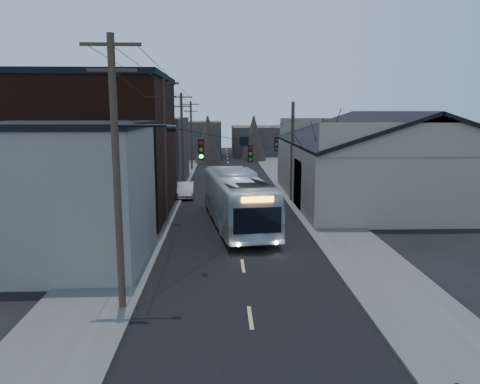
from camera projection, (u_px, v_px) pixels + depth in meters
name	position (u px, v px, depth m)	size (l,w,h in m)	color
ground	(254.00, 344.00, 15.74)	(160.00, 160.00, 0.00)	black
road_surface	(232.00, 192.00, 45.27)	(9.00, 110.00, 0.02)	black
sidewalk_left	(165.00, 192.00, 45.00)	(4.00, 110.00, 0.12)	#474744
sidewalk_right	(299.00, 191.00, 45.52)	(4.00, 110.00, 0.12)	#474744
building_clapboard	(65.00, 196.00, 23.64)	(8.00, 8.00, 7.00)	gray
building_brick	(99.00, 149.00, 34.17)	(10.00, 12.00, 10.00)	black
building_left_far	(143.00, 151.00, 50.20)	(9.00, 14.00, 7.00)	#312D27
warehouse	(384.00, 170.00, 40.41)	(16.16, 20.60, 7.73)	gray
building_far_left	(192.00, 139.00, 78.98)	(10.00, 12.00, 6.00)	#312D27
building_far_right	(266.00, 140.00, 84.50)	(12.00, 14.00, 5.00)	#312D27
bare_tree	(322.00, 167.00, 35.07)	(0.40, 0.40, 7.20)	black
utility_lines	(196.00, 145.00, 38.53)	(11.24, 45.28, 10.50)	#382B1E
bus	(237.00, 200.00, 31.57)	(3.08, 13.14, 3.66)	silver
parked_car	(186.00, 190.00, 42.32)	(1.43, 4.11, 1.35)	#B5B7BE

